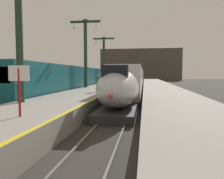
{
  "coord_description": "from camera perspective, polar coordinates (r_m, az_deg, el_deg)",
  "views": [
    {
      "loc": [
        1.76,
        -1.19,
        2.82
      ],
      "look_at": [
        -0.33,
        13.58,
        1.8
      ],
      "focal_mm": 36.71,
      "sensor_mm": 36.0,
      "label": 1
    }
  ],
  "objects": [
    {
      "name": "platform_left_safety_stripe",
      "position": [
        26.24,
        0.29,
        0.05
      ],
      "size": [
        0.2,
        107.8,
        0.01
      ],
      "primitive_type": "cube",
      "color": "yellow",
      "rests_on": "platform_left"
    },
    {
      "name": "rail_secondary_left",
      "position": [
        30.72,
        -12.21,
        -1.33
      ],
      "size": [
        0.08,
        110.0,
        0.12
      ],
      "primitive_type": "cube",
      "color": "slate",
      "rests_on": "ground"
    },
    {
      "name": "passenger_near_edge",
      "position": [
        22.7,
        -3.38,
        1.94
      ],
      "size": [
        0.54,
        0.35,
        1.69
      ],
      "color": "#23232D",
      "rests_on": "platform_left"
    },
    {
      "name": "highspeed_train_main",
      "position": [
        39.92,
        5.51,
        2.65
      ],
      "size": [
        2.92,
        57.57,
        3.6
      ],
      "color": "silver",
      "rests_on": "ground"
    },
    {
      "name": "terminus_back_wall",
      "position": [
        103.29,
        7.09,
        6.2
      ],
      "size": [
        36.0,
        2.0,
        14.0
      ],
      "primitive_type": "cube",
      "color": "#4C4742",
      "rests_on": "ground"
    },
    {
      "name": "platform_left",
      "position": [
        26.69,
        -4.57,
        -1.03
      ],
      "size": [
        4.8,
        110.0,
        1.05
      ],
      "primitive_type": "cube",
      "color": "gray",
      "rests_on": "ground"
    },
    {
      "name": "station_column_distant",
      "position": [
        43.94,
        -2.05,
        8.46
      ],
      "size": [
        4.0,
        0.68,
        8.68
      ],
      "color": "#1E3828",
      "rests_on": "platform_left"
    },
    {
      "name": "rail_main_left",
      "position": [
        28.94,
        3.02,
        -1.57
      ],
      "size": [
        0.08,
        110.0,
        0.12
      ],
      "primitive_type": "cube",
      "color": "slate",
      "rests_on": "ground"
    },
    {
      "name": "rail_main_right",
      "position": [
        28.84,
        5.99,
        -1.6
      ],
      "size": [
        0.08,
        110.0,
        0.12
      ],
      "primitive_type": "cube",
      "color": "slate",
      "rests_on": "ground"
    },
    {
      "name": "departure_info_board",
      "position": [
        10.16,
        -22.14,
        2.13
      ],
      "size": [
        0.9,
        0.1,
        2.12
      ],
      "color": "maroon",
      "rests_on": "platform_left"
    },
    {
      "name": "rolling_suitcase",
      "position": [
        22.28,
        -1.91,
        0.14
      ],
      "size": [
        0.4,
        0.22,
        0.98
      ],
      "color": "black",
      "rests_on": "platform_left"
    },
    {
      "name": "platform_right",
      "position": [
        26.15,
        13.03,
        -1.22
      ],
      "size": [
        4.8,
        110.0,
        1.05
      ],
      "primitive_type": "cube",
      "color": "gray",
      "rests_on": "ground"
    },
    {
      "name": "regional_train_adjacent",
      "position": [
        33.6,
        -9.04,
        2.69
      ],
      "size": [
        2.85,
        36.6,
        3.8
      ],
      "color": "#145660",
      "rests_on": "ground"
    },
    {
      "name": "rail_secondary_right",
      "position": [
        30.23,
        -9.54,
        -1.38
      ],
      "size": [
        0.08,
        110.0,
        0.12
      ],
      "primitive_type": "cube",
      "color": "slate",
      "rests_on": "ground"
    },
    {
      "name": "station_column_far",
      "position": [
        30.61,
        -6.63,
        10.54
      ],
      "size": [
        4.0,
        0.68,
        8.79
      ],
      "color": "#1E3828",
      "rests_on": "platform_left"
    },
    {
      "name": "station_column_mid",
      "position": [
        15.8,
        -22.22,
        16.77
      ],
      "size": [
        4.0,
        0.68,
        8.88
      ],
      "color": "#1E3828",
      "rests_on": "platform_left"
    }
  ]
}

